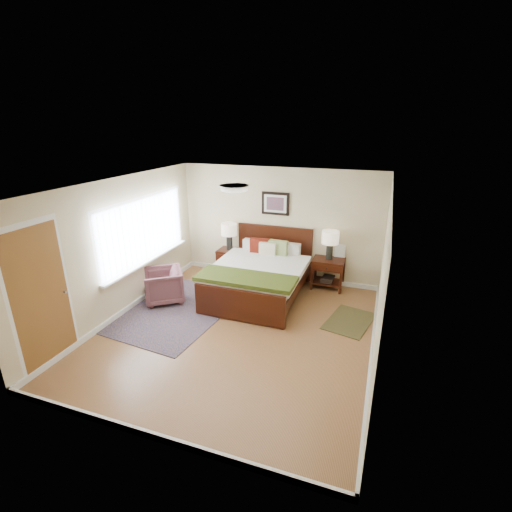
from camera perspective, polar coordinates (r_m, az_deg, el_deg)
name	(u,v)px	position (r m, az deg, el deg)	size (l,w,h in m)	color
floor	(237,330)	(6.54, -2.93, -11.34)	(5.00, 5.00, 0.00)	#8F5E37
back_wall	(279,225)	(8.23, 3.52, 4.85)	(4.50, 0.04, 2.50)	beige
front_wall	(142,346)	(4.04, -17.15, -13.16)	(4.50, 0.04, 2.50)	beige
left_wall	(120,248)	(7.12, -20.14, 1.17)	(0.04, 5.00, 2.50)	beige
right_wall	(382,282)	(5.58, 18.79, -3.78)	(0.04, 5.00, 2.50)	beige
ceiling	(234,185)	(5.66, -3.39, 10.83)	(4.50, 5.00, 0.02)	white
window	(145,231)	(7.57, -16.66, 3.67)	(0.11, 2.72, 1.32)	silver
door	(41,298)	(6.03, -30.17, -5.62)	(0.06, 1.00, 2.18)	silver
ceil_fixture	(234,187)	(5.66, -3.38, 10.48)	(0.44, 0.44, 0.08)	white
bed	(259,271)	(7.49, 0.49, -2.33)	(1.83, 2.23, 1.20)	#371508
wall_art	(275,204)	(8.12, 3.00, 8.05)	(0.62, 0.05, 0.50)	black
nightstand_left	(229,255)	(8.59, -4.12, 0.18)	(0.51, 0.46, 0.61)	#371508
nightstand_right	(328,271)	(8.05, 11.01, -2.21)	(0.66, 0.50, 0.66)	#371508
lamp_left	(229,232)	(8.44, -4.16, 3.78)	(0.35, 0.35, 0.61)	black
lamp_right	(330,240)	(7.83, 11.36, 2.47)	(0.35, 0.35, 0.61)	black
armchair	(163,286)	(7.59, -14.07, -4.43)	(0.71, 0.73, 0.67)	brown
rug_persian	(177,310)	(7.30, -12.05, -8.16)	(1.80, 2.55, 0.01)	#0D0D43
rug_navy	(349,321)	(7.00, 14.17, -9.67)	(0.71, 1.06, 0.01)	black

